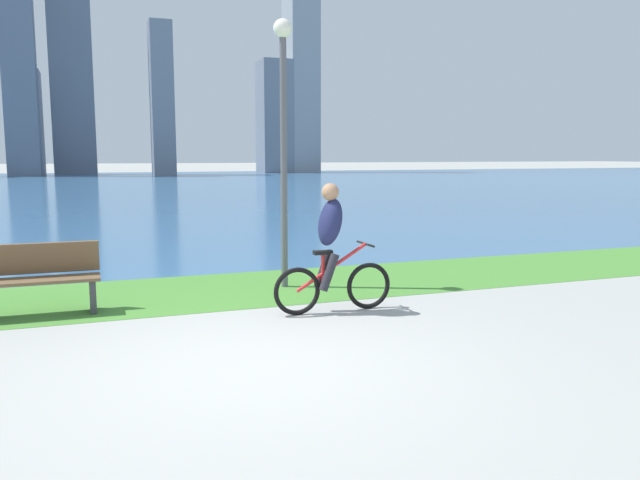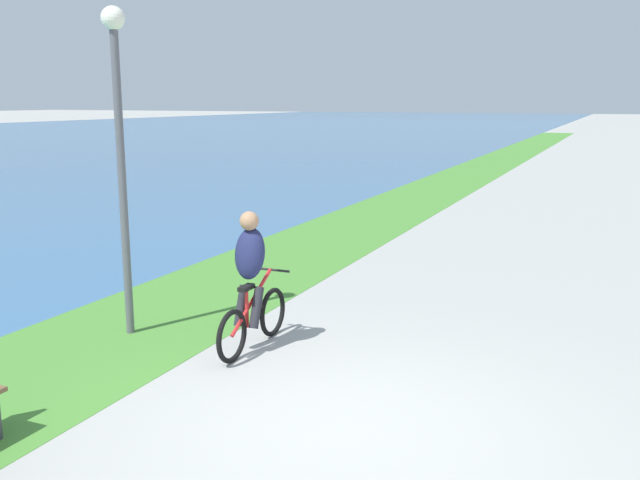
# 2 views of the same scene
# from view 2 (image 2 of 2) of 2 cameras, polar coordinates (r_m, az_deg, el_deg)

# --- Properties ---
(ground_plane) EXTENTS (300.00, 300.00, 0.00)m
(ground_plane) POSITION_cam_2_polar(r_m,az_deg,el_deg) (6.49, 1.50, -15.01)
(ground_plane) COLOR #9E9E99
(grass_strip_bayside) EXTENTS (120.00, 2.56, 0.01)m
(grass_strip_bayside) POSITION_cam_2_polar(r_m,az_deg,el_deg) (8.32, -21.49, -9.70)
(grass_strip_bayside) COLOR #478433
(grass_strip_bayside) RESTS_ON ground
(cyclist_lead) EXTENTS (1.59, 0.52, 1.65)m
(cyclist_lead) POSITION_cam_2_polar(r_m,az_deg,el_deg) (8.10, -5.67, -3.37)
(cyclist_lead) COLOR black
(cyclist_lead) RESTS_ON ground
(lamppost_tall) EXTENTS (0.28, 0.28, 3.95)m
(lamppost_tall) POSITION_cam_2_polar(r_m,az_deg,el_deg) (8.73, -16.13, 8.97)
(lamppost_tall) COLOR #595960
(lamppost_tall) RESTS_ON ground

